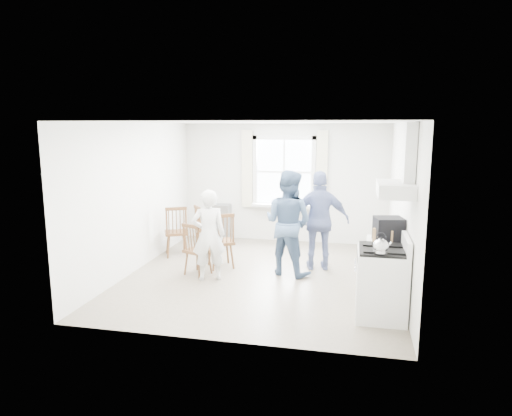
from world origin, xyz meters
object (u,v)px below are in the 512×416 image
Objects in this scene: stereo_stack at (389,229)px; low_cabinet at (384,269)px; windsor_chair_c at (176,226)px; windsor_chair_a at (222,235)px; person_mid at (288,223)px; person_left at (209,235)px; windsor_chair_b at (194,244)px; person_right at (320,221)px; gas_stove at (382,282)px.

low_cabinet is at bearing 114.74° from stereo_stack.
windsor_chair_c is at bearing 158.97° from stereo_stack.
windsor_chair_a is 0.57× the size of person_mid.
windsor_chair_a is 0.63m from person_left.
windsor_chair_a is 1.22m from windsor_chair_c.
windsor_chair_a is 1.01× the size of windsor_chair_c.
low_cabinet is 0.87× the size of windsor_chair_a.
windsor_chair_c is (-1.09, 0.54, -0.01)m from windsor_chair_a.
windsor_chair_c is 0.67× the size of person_left.
person_left is (0.32, -0.14, 0.20)m from windsor_chair_b.
person_left reaches higher than windsor_chair_c.
windsor_chair_b is 1.65m from person_mid.
windsor_chair_b is 0.41m from person_left.
windsor_chair_b is at bearing 172.69° from low_cabinet.
stereo_stack is 0.44× the size of windsor_chair_a.
person_left is (1.04, -1.16, 0.14)m from windsor_chair_c.
low_cabinet is 0.98× the size of windsor_chair_b.
stereo_stack reaches higher than low_cabinet.
low_cabinet is 1.67m from person_right.
person_left is at bearing 47.33° from person_mid.
stereo_stack is at bearing 171.11° from person_mid.
windsor_chair_b is 1.25m from windsor_chair_c.
windsor_chair_c is 2.81m from person_right.
stereo_stack reaches higher than windsor_chair_b.
stereo_stack is 0.44× the size of windsor_chair_c.
person_right is at bearing 130.20° from low_cabinet.
stereo_stack is 2.86m from person_left.
person_right is (1.70, 0.36, 0.26)m from windsor_chair_a.
person_left is (-2.72, 0.96, 0.28)m from gas_stove.
stereo_stack is at bearing -8.49° from windsor_chair_b.
windsor_chair_b is (-3.15, 0.47, -0.51)m from stereo_stack.
windsor_chair_a is at bearing 20.61° from person_mid.
person_left reaches higher than low_cabinet.
stereo_stack is 0.25× the size of person_mid.
person_left reaches higher than windsor_chair_b.
windsor_chair_a reaches higher than windsor_chair_c.
stereo_stack is 2.97m from windsor_chair_a.
low_cabinet is (0.07, 0.70, -0.03)m from gas_stove.
person_mid reaches higher than person_right.
gas_stove is 1.22× the size of windsor_chair_b.
person_left is at bearing -94.53° from windsor_chair_a.
person_right reaches higher than windsor_chair_c.
windsor_chair_a is 0.60m from windsor_chair_b.
person_mid is (2.27, -0.56, 0.28)m from windsor_chair_c.
person_mid is (1.23, 0.60, 0.14)m from person_left.
stereo_stack reaches higher than windsor_chair_a.
person_right is (0.52, 0.38, -0.02)m from person_mid.
windsor_chair_b is at bearing -54.72° from windsor_chair_c.
person_right reaches higher than windsor_chair_a.
low_cabinet is at bearing -20.27° from windsor_chair_c.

